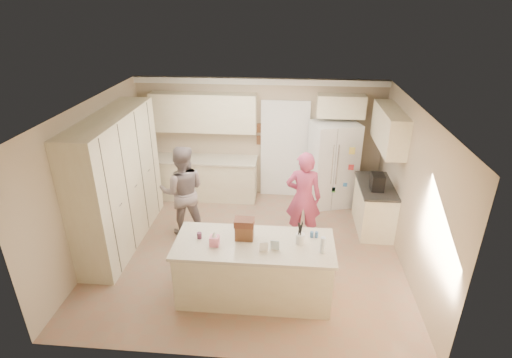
# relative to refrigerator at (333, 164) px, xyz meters

# --- Properties ---
(floor) EXTENTS (5.20, 4.60, 0.02)m
(floor) POSITION_rel_refrigerator_xyz_m (-1.57, -1.96, -0.91)
(floor) COLOR #8C705A
(floor) RESTS_ON ground
(ceiling) EXTENTS (5.20, 4.60, 0.02)m
(ceiling) POSITION_rel_refrigerator_xyz_m (-1.57, -1.96, 1.71)
(ceiling) COLOR white
(ceiling) RESTS_ON wall_back
(wall_back) EXTENTS (5.20, 0.02, 2.60)m
(wall_back) POSITION_rel_refrigerator_xyz_m (-1.57, 0.35, 0.40)
(wall_back) COLOR tan
(wall_back) RESTS_ON ground
(wall_front) EXTENTS (5.20, 0.02, 2.60)m
(wall_front) POSITION_rel_refrigerator_xyz_m (-1.57, -4.27, 0.40)
(wall_front) COLOR tan
(wall_front) RESTS_ON ground
(wall_left) EXTENTS (0.02, 4.60, 2.60)m
(wall_left) POSITION_rel_refrigerator_xyz_m (-4.18, -1.96, 0.40)
(wall_left) COLOR tan
(wall_left) RESTS_ON ground
(wall_right) EXTENTS (0.02, 4.60, 2.60)m
(wall_right) POSITION_rel_refrigerator_xyz_m (1.04, -1.96, 0.40)
(wall_right) COLOR tan
(wall_right) RESTS_ON ground
(crown_back) EXTENTS (5.20, 0.08, 0.12)m
(crown_back) POSITION_rel_refrigerator_xyz_m (-1.57, 0.30, 1.63)
(crown_back) COLOR white
(crown_back) RESTS_ON wall_back
(pantry_bank) EXTENTS (0.60, 2.60, 2.35)m
(pantry_bank) POSITION_rel_refrigerator_xyz_m (-3.87, -1.76, 0.28)
(pantry_bank) COLOR #F0E8C2
(pantry_bank) RESTS_ON floor
(back_base_cab) EXTENTS (2.20, 0.60, 0.88)m
(back_base_cab) POSITION_rel_refrigerator_xyz_m (-2.72, 0.04, -0.46)
(back_base_cab) COLOR #F0E8C2
(back_base_cab) RESTS_ON floor
(back_countertop) EXTENTS (2.24, 0.63, 0.04)m
(back_countertop) POSITION_rel_refrigerator_xyz_m (-2.72, 0.03, 0.00)
(back_countertop) COLOR beige
(back_countertop) RESTS_ON back_base_cab
(back_upper_cab) EXTENTS (2.20, 0.35, 0.80)m
(back_upper_cab) POSITION_rel_refrigerator_xyz_m (-2.72, 0.17, 1.00)
(back_upper_cab) COLOR #F0E8C2
(back_upper_cab) RESTS_ON wall_back
(doorway_opening) EXTENTS (0.90, 0.06, 2.10)m
(doorway_opening) POSITION_rel_refrigerator_xyz_m (-1.02, 0.32, 0.15)
(doorway_opening) COLOR black
(doorway_opening) RESTS_ON floor
(doorway_casing) EXTENTS (1.02, 0.03, 2.22)m
(doorway_casing) POSITION_rel_refrigerator_xyz_m (-1.02, 0.29, 0.15)
(doorway_casing) COLOR white
(doorway_casing) RESTS_ON floor
(wall_frame_upper) EXTENTS (0.15, 0.02, 0.20)m
(wall_frame_upper) POSITION_rel_refrigerator_xyz_m (-1.55, 0.31, 0.65)
(wall_frame_upper) COLOR brown
(wall_frame_upper) RESTS_ON wall_back
(wall_frame_lower) EXTENTS (0.15, 0.02, 0.20)m
(wall_frame_lower) POSITION_rel_refrigerator_xyz_m (-1.55, 0.31, 0.38)
(wall_frame_lower) COLOR brown
(wall_frame_lower) RESTS_ON wall_back
(refrigerator) EXTENTS (1.06, 0.92, 1.80)m
(refrigerator) POSITION_rel_refrigerator_xyz_m (0.00, 0.00, 0.00)
(refrigerator) COLOR white
(refrigerator) RESTS_ON floor
(fridge_seam) EXTENTS (0.02, 0.02, 1.78)m
(fridge_seam) POSITION_rel_refrigerator_xyz_m (0.00, -0.35, 0.00)
(fridge_seam) COLOR gray
(fridge_seam) RESTS_ON refrigerator
(fridge_dispenser) EXTENTS (0.22, 0.03, 0.35)m
(fridge_dispenser) POSITION_rel_refrigerator_xyz_m (-0.22, -0.37, 0.25)
(fridge_dispenser) COLOR black
(fridge_dispenser) RESTS_ON refrigerator
(fridge_handle_l) EXTENTS (0.02, 0.02, 0.85)m
(fridge_handle_l) POSITION_rel_refrigerator_xyz_m (-0.05, -0.37, 0.15)
(fridge_handle_l) COLOR silver
(fridge_handle_l) RESTS_ON refrigerator
(fridge_handle_r) EXTENTS (0.02, 0.02, 0.85)m
(fridge_handle_r) POSITION_rel_refrigerator_xyz_m (0.05, -0.37, 0.15)
(fridge_handle_r) COLOR silver
(fridge_handle_r) RESTS_ON refrigerator
(over_fridge_cab) EXTENTS (0.95, 0.35, 0.45)m
(over_fridge_cab) POSITION_rel_refrigerator_xyz_m (0.08, 0.17, 1.20)
(over_fridge_cab) COLOR #F0E8C2
(over_fridge_cab) RESTS_ON wall_back
(right_base_cab) EXTENTS (0.60, 1.20, 0.88)m
(right_base_cab) POSITION_rel_refrigerator_xyz_m (0.73, -0.96, -0.46)
(right_base_cab) COLOR #F0E8C2
(right_base_cab) RESTS_ON floor
(right_countertop) EXTENTS (0.63, 1.24, 0.04)m
(right_countertop) POSITION_rel_refrigerator_xyz_m (0.72, -0.96, 0.00)
(right_countertop) COLOR #2D2B28
(right_countertop) RESTS_ON right_base_cab
(right_upper_cab) EXTENTS (0.35, 1.50, 0.70)m
(right_upper_cab) POSITION_rel_refrigerator_xyz_m (0.86, -0.76, 1.05)
(right_upper_cab) COLOR #F0E8C2
(right_upper_cab) RESTS_ON wall_right
(coffee_maker) EXTENTS (0.22, 0.28, 0.30)m
(coffee_maker) POSITION_rel_refrigerator_xyz_m (0.68, -1.16, 0.17)
(coffee_maker) COLOR black
(coffee_maker) RESTS_ON right_countertop
(island_base) EXTENTS (2.20, 0.90, 0.88)m
(island_base) POSITION_rel_refrigerator_xyz_m (-1.37, -3.06, -0.46)
(island_base) COLOR #F0E8C2
(island_base) RESTS_ON floor
(island_top) EXTENTS (2.28, 0.96, 0.05)m
(island_top) POSITION_rel_refrigerator_xyz_m (-1.37, -3.06, 0.00)
(island_top) COLOR beige
(island_top) RESTS_ON island_base
(utensil_crock) EXTENTS (0.13, 0.13, 0.15)m
(utensil_crock) POSITION_rel_refrigerator_xyz_m (-0.72, -3.01, 0.10)
(utensil_crock) COLOR white
(utensil_crock) RESTS_ON island_top
(tissue_box) EXTENTS (0.13, 0.13, 0.14)m
(tissue_box) POSITION_rel_refrigerator_xyz_m (-1.92, -3.16, 0.10)
(tissue_box) COLOR pink
(tissue_box) RESTS_ON island_top
(tissue_plume) EXTENTS (0.08, 0.08, 0.08)m
(tissue_plume) POSITION_rel_refrigerator_xyz_m (-1.92, -3.16, 0.20)
(tissue_plume) COLOR white
(tissue_plume) RESTS_ON tissue_box
(dollhouse_body) EXTENTS (0.26, 0.18, 0.22)m
(dollhouse_body) POSITION_rel_refrigerator_xyz_m (-1.52, -2.96, 0.14)
(dollhouse_body) COLOR brown
(dollhouse_body) RESTS_ON island_top
(dollhouse_roof) EXTENTS (0.28, 0.20, 0.10)m
(dollhouse_roof) POSITION_rel_refrigerator_xyz_m (-1.52, -2.96, 0.30)
(dollhouse_roof) COLOR #592D1E
(dollhouse_roof) RESTS_ON dollhouse_body
(jam_jar) EXTENTS (0.07, 0.07, 0.09)m
(jam_jar) POSITION_rel_refrigerator_xyz_m (-2.17, -3.01, 0.07)
(jam_jar) COLOR #59263F
(jam_jar) RESTS_ON island_top
(greeting_card_a) EXTENTS (0.12, 0.06, 0.16)m
(greeting_card_a) POSITION_rel_refrigerator_xyz_m (-1.22, -3.26, 0.11)
(greeting_card_a) COLOR white
(greeting_card_a) RESTS_ON island_top
(greeting_card_b) EXTENTS (0.12, 0.05, 0.16)m
(greeting_card_b) POSITION_rel_refrigerator_xyz_m (-1.07, -3.21, 0.11)
(greeting_card_b) COLOR silver
(greeting_card_b) RESTS_ON island_top
(water_bottle) EXTENTS (0.07, 0.07, 0.24)m
(water_bottle) POSITION_rel_refrigerator_xyz_m (-0.42, -3.21, 0.14)
(water_bottle) COLOR silver
(water_bottle) RESTS_ON island_top
(shaker_salt) EXTENTS (0.05, 0.05, 0.09)m
(shaker_salt) POSITION_rel_refrigerator_xyz_m (-0.55, -2.84, 0.07)
(shaker_salt) COLOR #3C669B
(shaker_salt) RESTS_ON island_top
(shaker_pepper) EXTENTS (0.05, 0.05, 0.09)m
(shaker_pepper) POSITION_rel_refrigerator_xyz_m (-0.48, -2.84, 0.07)
(shaker_pepper) COLOR #3C669B
(shaker_pepper) RESTS_ON island_top
(teen_boy) EXTENTS (0.95, 0.81, 1.74)m
(teen_boy) POSITION_rel_refrigerator_xyz_m (-2.82, -1.44, -0.03)
(teen_boy) COLOR gray
(teen_boy) RESTS_ON floor
(teen_girl) EXTENTS (0.65, 0.44, 1.73)m
(teen_girl) POSITION_rel_refrigerator_xyz_m (-0.64, -1.49, -0.04)
(teen_girl) COLOR #BC3654
(teen_girl) RESTS_ON floor
(fridge_magnets) EXTENTS (0.76, 0.02, 1.44)m
(fridge_magnets) POSITION_rel_refrigerator_xyz_m (0.00, -0.36, 0.00)
(fridge_magnets) COLOR tan
(fridge_magnets) RESTS_ON refrigerator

